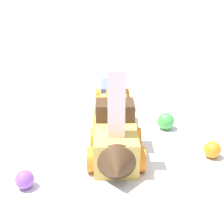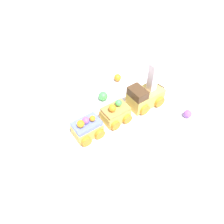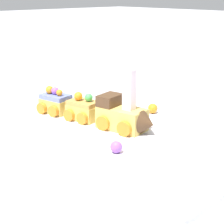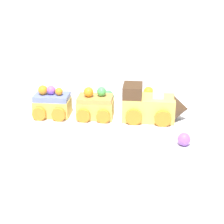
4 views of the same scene
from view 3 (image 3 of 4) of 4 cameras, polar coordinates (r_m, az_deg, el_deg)
ground_plane at (r=0.85m, az=-3.63°, el=-2.66°), size 10.00×10.00×0.00m
display_board at (r=0.85m, az=-3.64°, el=-2.29°), size 0.75×0.40×0.01m
cake_train_locomotive at (r=0.81m, az=2.00°, el=-0.51°), size 0.14×0.09×0.13m
cake_car_caramel at (r=0.88m, az=-4.35°, el=0.34°), size 0.08×0.08×0.07m
cake_car_blueberry at (r=0.94m, az=-8.60°, el=1.38°), size 0.08×0.08×0.07m
gumball_orange at (r=0.93m, az=6.22°, el=0.54°), size 0.02×0.02×0.02m
gumball_purple at (r=0.70m, az=0.64°, el=-5.35°), size 0.02×0.02×0.02m
gumball_green at (r=0.94m, az=-0.14°, el=0.92°), size 0.03×0.03×0.03m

